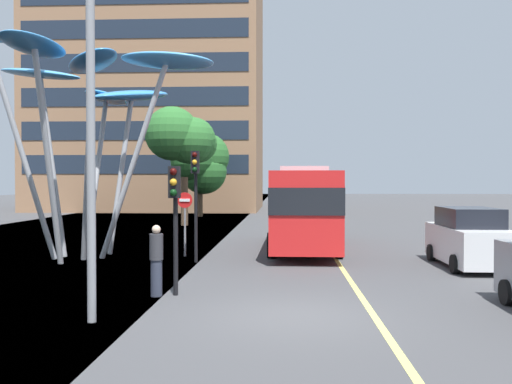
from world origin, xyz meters
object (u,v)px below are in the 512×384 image
(traffic_light_kerb_near, at_px, (175,202))
(street_lamp, at_px, (106,85))
(pedestrian, at_px, (156,260))
(no_entry_sign, at_px, (185,214))
(red_bus, at_px, (304,204))
(traffic_light_kerb_far, at_px, (195,182))
(car_parked_mid, at_px, (469,239))
(leaf_sculpture, at_px, (89,85))

(traffic_light_kerb_near, xyz_separation_m, street_lamp, (-0.89, -2.69, 2.49))
(pedestrian, distance_m, no_entry_sign, 7.61)
(red_bus, xyz_separation_m, no_entry_sign, (-4.67, -2.47, -0.27))
(street_lamp, height_order, pedestrian, street_lamp)
(traffic_light_kerb_near, distance_m, street_lamp, 3.77)
(red_bus, height_order, traffic_light_kerb_far, traffic_light_kerb_far)
(street_lamp, bearing_deg, pedestrian, 80.74)
(red_bus, relative_size, street_lamp, 1.33)
(red_bus, height_order, no_entry_sign, red_bus)
(car_parked_mid, bearing_deg, traffic_light_kerb_near, -149.57)
(red_bus, bearing_deg, street_lamp, -109.52)
(pedestrian, bearing_deg, traffic_light_kerb_far, 89.34)
(traffic_light_kerb_near, xyz_separation_m, pedestrian, (-0.46, -0.05, -1.48))
(red_bus, distance_m, leaf_sculpture, 9.90)
(traffic_light_kerb_far, bearing_deg, no_entry_sign, 111.84)
(traffic_light_kerb_far, distance_m, car_parked_mid, 9.62)
(car_parked_mid, bearing_deg, no_entry_sign, 167.76)
(leaf_sculpture, bearing_deg, traffic_light_kerb_far, -14.56)
(traffic_light_kerb_near, distance_m, traffic_light_kerb_far, 5.82)
(car_parked_mid, height_order, no_entry_sign, no_entry_sign)
(leaf_sculpture, height_order, pedestrian, leaf_sculpture)
(street_lamp, bearing_deg, traffic_light_kerb_far, 86.65)
(car_parked_mid, distance_m, no_entry_sign, 10.36)
(traffic_light_kerb_far, relative_size, no_entry_sign, 1.61)
(red_bus, height_order, street_lamp, street_lamp)
(traffic_light_kerb_near, bearing_deg, street_lamp, -108.35)
(traffic_light_kerb_far, distance_m, street_lamp, 8.72)
(red_bus, distance_m, no_entry_sign, 5.29)
(red_bus, distance_m, pedestrian, 10.85)
(street_lamp, height_order, no_entry_sign, street_lamp)
(car_parked_mid, height_order, pedestrian, car_parked_mid)
(leaf_sculpture, height_order, no_entry_sign, leaf_sculpture)
(traffic_light_kerb_far, xyz_separation_m, no_entry_sign, (-0.68, 1.71, -1.22))
(leaf_sculpture, height_order, street_lamp, leaf_sculpture)
(leaf_sculpture, distance_m, pedestrian, 9.85)
(pedestrian, bearing_deg, no_entry_sign, 94.68)
(traffic_light_kerb_near, height_order, traffic_light_kerb_far, traffic_light_kerb_far)
(no_entry_sign, bearing_deg, car_parked_mid, -12.24)
(red_bus, bearing_deg, traffic_light_kerb_near, -109.83)
(traffic_light_kerb_near, bearing_deg, red_bus, 70.17)
(traffic_light_kerb_far, bearing_deg, car_parked_mid, -2.95)
(leaf_sculpture, bearing_deg, street_lamp, -68.83)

